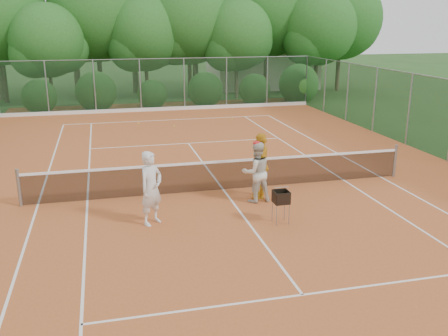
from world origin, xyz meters
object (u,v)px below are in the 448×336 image
at_px(player_white, 151,188).
at_px(ball_hopper, 281,198).
at_px(player_yellow, 261,166).
at_px(player_center_grp, 256,172).

bearing_deg(player_white, ball_hopper, -52.97).
distance_m(player_yellow, ball_hopper, 2.05).
xyz_separation_m(player_yellow, ball_hopper, (-0.10, -2.02, -0.29)).
xyz_separation_m(player_center_grp, player_yellow, (0.24, 0.32, 0.08)).
bearing_deg(player_yellow, player_white, -49.47).
bearing_deg(player_center_grp, player_white, -162.78).
xyz_separation_m(player_white, player_yellow, (3.34, 1.29, 0.01)).
xyz_separation_m(player_center_grp, ball_hopper, (0.14, -1.70, -0.21)).
bearing_deg(player_center_grp, player_yellow, 53.41).
distance_m(player_center_grp, ball_hopper, 1.72).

